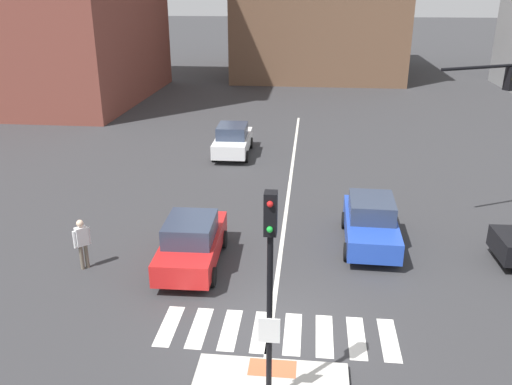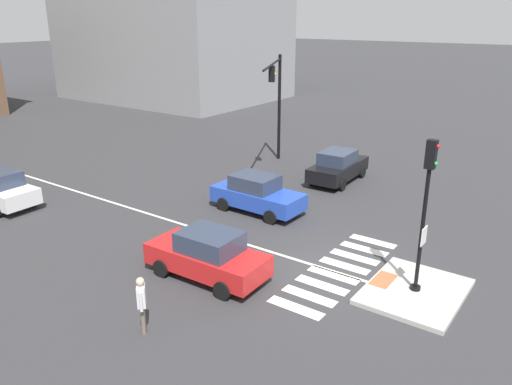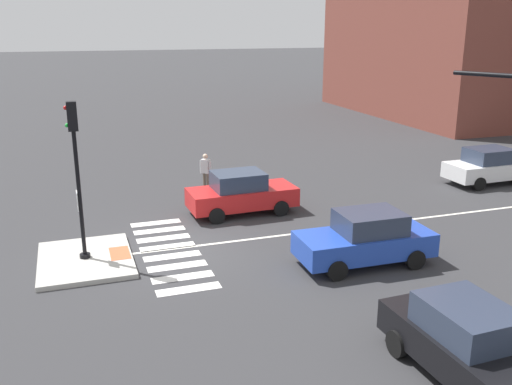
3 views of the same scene
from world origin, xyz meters
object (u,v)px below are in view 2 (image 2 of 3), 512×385
car_blue_eastbound_mid (257,194)px  pedestrian_at_curb_left (142,300)px  car_black_cross_right (338,166)px  signal_pole (426,203)px  car_red_westbound_near (208,255)px  traffic_light_mast (277,93)px

car_blue_eastbound_mid → pedestrian_at_curb_left: size_ratio=2.47×
car_black_cross_right → pedestrian_at_curb_left: size_ratio=2.49×
car_blue_eastbound_mid → pedestrian_at_curb_left: (-9.13, -2.70, 0.17)m
signal_pole → car_red_westbound_near: bearing=116.4°
signal_pole → car_black_cross_right: signal_pole is taller
car_black_cross_right → pedestrian_at_curb_left: 15.10m
car_blue_eastbound_mid → pedestrian_at_curb_left: 9.52m
traffic_light_mast → pedestrian_at_curb_left: bearing=-158.9°
traffic_light_mast → car_blue_eastbound_mid: bearing=-153.0°
signal_pole → car_red_westbound_near: signal_pole is taller
signal_pole → car_red_westbound_near: size_ratio=1.15×
car_blue_eastbound_mid → signal_pole: bearing=-109.4°
signal_pole → car_black_cross_right: size_ratio=1.14×
car_black_cross_right → car_red_westbound_near: 11.71m
car_red_westbound_near → pedestrian_at_curb_left: bearing=-170.4°
car_black_cross_right → traffic_light_mast: bearing=81.4°
signal_pole → car_red_westbound_near: 6.97m
car_black_cross_right → car_blue_eastbound_mid: same height
traffic_light_mast → car_red_westbound_near: 13.85m
car_red_westbound_near → signal_pole: bearing=-63.6°
car_black_cross_right → car_blue_eastbound_mid: 5.95m
car_black_cross_right → pedestrian_at_curb_left: pedestrian_at_curb_left is taller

